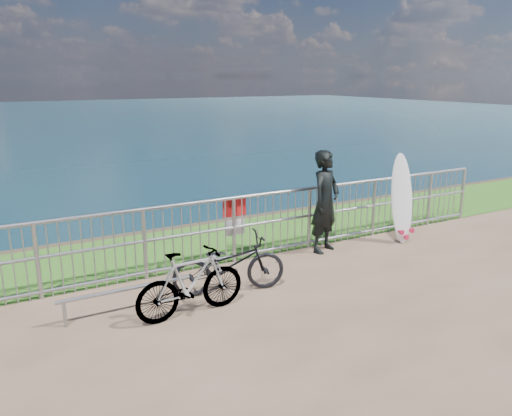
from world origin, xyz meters
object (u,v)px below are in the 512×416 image
bicycle_near (229,264)px  surfer (325,202)px  surfboard (402,202)px  bicycle_far (191,283)px

bicycle_near → surfer: bearing=-58.1°
surfboard → bicycle_near: bearing=-171.8°
surfer → bicycle_far: (-2.98, -1.20, -0.45)m
surfboard → bicycle_far: size_ratio=1.11×
bicycle_near → surfboard: bearing=-69.3°
surfboard → bicycle_near: 3.87m
surfer → surfboard: 1.60m
surfboard → bicycle_near: (-3.82, -0.55, -0.34)m
bicycle_near → bicycle_far: (-0.74, -0.41, 0.02)m
surfboard → bicycle_far: 4.67m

